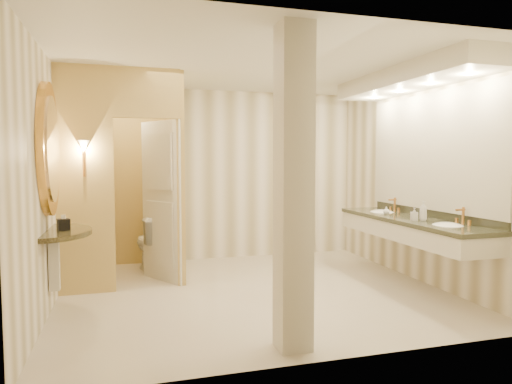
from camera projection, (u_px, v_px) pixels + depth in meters
The scene contains 16 objects.
floor at pixel (254, 292), 5.52m from camera, with size 4.50×4.50×0.00m, color beige.
ceiling at pixel (253, 65), 5.33m from camera, with size 4.50×4.50×0.00m, color silver.
wall_back at pixel (220, 175), 7.34m from camera, with size 4.50×0.02×2.70m, color white.
wall_front at pixel (324, 192), 3.51m from camera, with size 4.50×0.02×2.70m, color white.
wall_left at pixel (48, 183), 4.81m from camera, with size 0.02×4.00×2.70m, color white.
wall_right at pixel (417, 178), 6.05m from camera, with size 0.02×4.00×2.70m, color white.
toilet_closet at pixel (152, 176), 6.04m from camera, with size 1.50×1.55×2.70m.
wall_sconce at pixel (84, 148), 5.28m from camera, with size 0.14×0.14×0.42m.
vanity at pixel (415, 157), 5.63m from camera, with size 0.75×2.68×2.09m.
console_shelf at pixel (49, 184), 4.63m from camera, with size 1.04×1.04×1.97m.
pillar at pixel (294, 189), 3.77m from camera, with size 0.27×0.27×2.70m, color beige.
tissue_box at pixel (64, 224), 4.68m from camera, with size 0.12×0.12×0.12m, color black.
toilet at pixel (153, 243), 6.51m from camera, with size 0.46×0.80×0.82m, color white.
soap_bottle_a at pixel (414, 214), 5.41m from camera, with size 0.07×0.07×0.15m, color beige.
soap_bottle_b at pixel (386, 211), 6.02m from camera, with size 0.08×0.08×0.10m, color silver.
soap_bottle_c at pixel (423, 211), 5.39m from camera, with size 0.09×0.09×0.23m, color #C6B28C.
Camera 1 is at (-1.47, -5.22, 1.59)m, focal length 32.00 mm.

